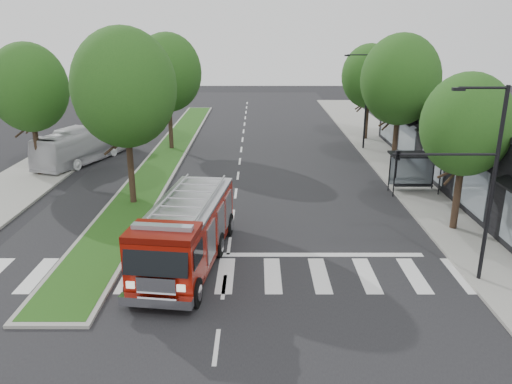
% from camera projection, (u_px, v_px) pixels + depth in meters
% --- Properties ---
extents(ground, '(140.00, 140.00, 0.00)m').
position_uv_depth(ground, '(229.00, 246.00, 23.98)').
color(ground, black).
rests_on(ground, ground).
extents(sidewalk_right, '(5.00, 80.00, 0.15)m').
position_uv_depth(sidewalk_right, '(423.00, 183.00, 33.44)').
color(sidewalk_right, gray).
rests_on(sidewalk_right, ground).
extents(sidewalk_left, '(5.00, 80.00, 0.15)m').
position_uv_depth(sidewalk_left, '(21.00, 183.00, 33.47)').
color(sidewalk_left, gray).
rests_on(sidewalk_left, ground).
extents(median, '(3.00, 50.00, 0.15)m').
position_uv_depth(median, '(168.00, 154.00, 41.06)').
color(median, gray).
rests_on(median, ground).
extents(storefront_row, '(8.00, 30.00, 5.00)m').
position_uv_depth(storefront_row, '(495.00, 148.00, 32.68)').
color(storefront_row, black).
rests_on(storefront_row, ground).
extents(bus_shelter, '(3.20, 1.60, 2.61)m').
position_uv_depth(bus_shelter, '(415.00, 162.00, 31.07)').
color(bus_shelter, black).
rests_on(bus_shelter, ground).
extents(tree_right_near, '(4.40, 4.40, 8.05)m').
position_uv_depth(tree_right_near, '(466.00, 125.00, 24.15)').
color(tree_right_near, black).
rests_on(tree_right_near, ground).
extents(tree_right_mid, '(5.60, 5.60, 9.72)m').
position_uv_depth(tree_right_mid, '(400.00, 80.00, 35.24)').
color(tree_right_mid, black).
rests_on(tree_right_mid, ground).
extents(tree_right_far, '(5.00, 5.00, 8.73)m').
position_uv_depth(tree_right_far, '(369.00, 76.00, 44.94)').
color(tree_right_far, black).
rests_on(tree_right_far, ground).
extents(tree_median_near, '(5.80, 5.80, 10.16)m').
position_uv_depth(tree_median_near, '(124.00, 88.00, 27.55)').
color(tree_median_near, black).
rests_on(tree_median_near, ground).
extents(tree_median_far, '(5.60, 5.60, 9.72)m').
position_uv_depth(tree_median_far, '(168.00, 73.00, 40.95)').
color(tree_median_far, black).
rests_on(tree_median_far, ground).
extents(tree_left_mid, '(5.20, 5.20, 9.16)m').
position_uv_depth(tree_left_mid, '(29.00, 88.00, 33.46)').
color(tree_left_mid, black).
rests_on(tree_left_mid, ground).
extents(streetlight_right_near, '(4.08, 0.22, 8.00)m').
position_uv_depth(streetlight_right_near, '(472.00, 173.00, 19.19)').
color(streetlight_right_near, black).
rests_on(streetlight_right_near, ground).
extents(streetlight_right_far, '(2.11, 0.20, 8.00)m').
position_uv_depth(streetlight_right_far, '(365.00, 97.00, 41.56)').
color(streetlight_right_far, black).
rests_on(streetlight_right_far, ground).
extents(fire_engine, '(3.80, 9.24, 3.11)m').
position_uv_depth(fire_engine, '(187.00, 232.00, 21.75)').
color(fire_engine, '#5A0B04').
rests_on(fire_engine, ground).
extents(city_bus, '(5.50, 10.19, 2.78)m').
position_uv_depth(city_bus, '(86.00, 143.00, 38.94)').
color(city_bus, silver).
rests_on(city_bus, ground).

